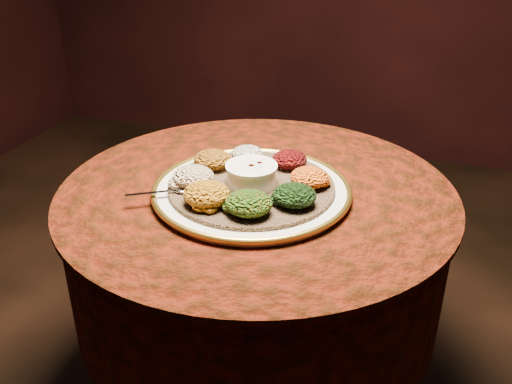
% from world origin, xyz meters
% --- Properties ---
extents(table, '(0.96, 0.96, 0.73)m').
position_xyz_m(table, '(0.00, 0.00, 0.55)').
color(table, black).
rests_on(table, ground).
extents(platter, '(0.52, 0.52, 0.02)m').
position_xyz_m(platter, '(-0.00, -0.03, 0.75)').
color(platter, beige).
rests_on(platter, table).
extents(injera, '(0.50, 0.50, 0.01)m').
position_xyz_m(injera, '(-0.00, -0.03, 0.76)').
color(injera, '#8A6545').
rests_on(injera, platter).
extents(stew_bowl, '(0.12, 0.12, 0.05)m').
position_xyz_m(stew_bowl, '(-0.00, -0.03, 0.79)').
color(stew_bowl, white).
rests_on(stew_bowl, injera).
extents(spoon, '(0.13, 0.08, 0.01)m').
position_xyz_m(spoon, '(-0.15, -0.13, 0.77)').
color(spoon, silver).
rests_on(spoon, injera).
extents(portion_ayib, '(0.08, 0.08, 0.04)m').
position_xyz_m(portion_ayib, '(-0.05, 0.09, 0.78)').
color(portion_ayib, silver).
rests_on(portion_ayib, injera).
extents(portion_kitfo, '(0.09, 0.08, 0.04)m').
position_xyz_m(portion_kitfo, '(0.06, 0.09, 0.78)').
color(portion_kitfo, black).
rests_on(portion_kitfo, injera).
extents(portion_tikil, '(0.09, 0.09, 0.04)m').
position_xyz_m(portion_tikil, '(0.13, 0.00, 0.78)').
color(portion_tikil, '#B3640E').
rests_on(portion_tikil, injera).
extents(portion_gomen, '(0.10, 0.09, 0.05)m').
position_xyz_m(portion_gomen, '(0.12, -0.10, 0.79)').
color(portion_gomen, black).
rests_on(portion_gomen, injera).
extents(portion_mixveg, '(0.10, 0.10, 0.05)m').
position_xyz_m(portion_mixveg, '(0.04, -0.16, 0.79)').
color(portion_mixveg, '#A6280A').
rests_on(portion_mixveg, injera).
extents(portion_kik, '(0.10, 0.10, 0.05)m').
position_xyz_m(portion_kik, '(-0.06, -0.15, 0.79)').
color(portion_kik, '#BF7510').
rests_on(portion_kik, injera).
extents(portion_timatim, '(0.10, 0.09, 0.05)m').
position_xyz_m(portion_timatim, '(-0.13, -0.08, 0.79)').
color(portion_timatim, maroon).
rests_on(portion_timatim, injera).
extents(portion_shiro, '(0.09, 0.09, 0.04)m').
position_xyz_m(portion_shiro, '(-0.12, 0.02, 0.78)').
color(portion_shiro, '#8B5010').
rests_on(portion_shiro, injera).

